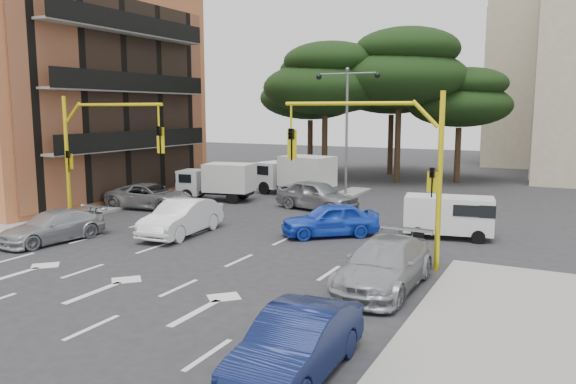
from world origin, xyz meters
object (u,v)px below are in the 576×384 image
object	(u,v)px
car_silver_cross_b	(317,195)
car_navy_parked	(297,344)
car_white_hatch	(182,218)
van_white	(448,217)
box_truck_b	(295,175)
box_truck_a	(217,182)
street_lamp_center	(347,109)
car_silver_parked	(384,265)
signal_mast_left	(94,143)
car_silver_cross_a	(150,196)
car_blue_compact	(330,220)
car_silver_wagon	(53,226)
signal_mast_right	(387,154)

from	to	relation	value
car_silver_cross_b	car_navy_parked	size ratio (longest dim) A/B	1.11
car_white_hatch	van_white	world-z (taller)	van_white
van_white	box_truck_b	size ratio (longest dim) A/B	0.70
car_white_hatch	box_truck_a	world-z (taller)	box_truck_a
street_lamp_center	box_truck_a	bearing A→B (deg)	-140.92
car_silver_parked	signal_mast_left	bearing A→B (deg)	170.26
car_silver_parked	van_white	xyz separation A→B (m)	(0.40, 7.81, 0.16)
car_silver_cross_a	box_truck_b	world-z (taller)	box_truck_b
car_silver_cross_a	box_truck_b	bearing A→B (deg)	-39.47
car_white_hatch	car_silver_parked	size ratio (longest dim) A/B	0.91
car_navy_parked	van_white	xyz separation A→B (m)	(0.31, 14.13, 0.20)
car_blue_compact	car_navy_parked	world-z (taller)	car_blue_compact
car_silver_cross_b	box_truck_b	size ratio (longest dim) A/B	0.92
street_lamp_center	car_navy_parked	distance (m)	24.74
car_silver_wagon	car_silver_cross_b	bearing A→B (deg)	68.25
signal_mast_left	car_silver_cross_b	xyz separation A→B (m)	(7.15, 8.72, -3.08)
car_white_hatch	box_truck_a	bearing A→B (deg)	109.93
car_silver_parked	box_truck_a	size ratio (longest dim) A/B	1.13
car_navy_parked	car_silver_parked	bearing A→B (deg)	89.96
car_silver_cross_a	car_silver_wagon	bearing A→B (deg)	-175.47
car_silver_cross_a	van_white	distance (m)	16.01
car_navy_parked	box_truck_a	world-z (taller)	box_truck_a
car_silver_cross_b	van_white	size ratio (longest dim) A/B	1.31
street_lamp_center	van_white	world-z (taller)	street_lamp_center
car_blue_compact	car_silver_parked	bearing A→B (deg)	-3.80
signal_mast_right	box_truck_b	xyz separation A→B (m)	(-9.78, 12.88, -2.62)
car_white_hatch	car_silver_parked	bearing A→B (deg)	-22.14
car_white_hatch	car_silver_parked	world-z (taller)	car_white_hatch
car_silver_cross_a	box_truck_b	xyz separation A→B (m)	(5.02, 7.88, 0.58)
signal_mast_right	signal_mast_left	distance (m)	13.61
van_white	car_silver_wagon	bearing A→B (deg)	-70.78
car_silver_cross_a	box_truck_a	size ratio (longest dim) A/B	1.08
car_white_hatch	car_navy_parked	size ratio (longest dim) A/B	1.09
street_lamp_center	box_truck_b	size ratio (longest dim) A/B	1.51
box_truck_b	car_silver_cross_a	bearing A→B (deg)	158.48
car_navy_parked	box_truck_a	distance (m)	22.74
car_silver_cross_b	car_blue_compact	bearing A→B (deg)	-137.77
van_white	box_truck_b	xyz separation A→B (m)	(-10.98, 7.78, 0.36)
box_truck_a	car_blue_compact	bearing A→B (deg)	-130.44
signal_mast_left	car_silver_cross_b	distance (m)	11.70
car_white_hatch	signal_mast_left	bearing A→B (deg)	-178.44
car_blue_compact	car_silver_wagon	xyz separation A→B (m)	(-9.79, -6.07, -0.08)
car_blue_compact	van_white	size ratio (longest dim) A/B	1.16
car_silver_parked	van_white	distance (m)	7.82
van_white	car_silver_cross_b	bearing A→B (deg)	-125.17
box_truck_b	car_blue_compact	bearing A→B (deg)	-135.75
car_navy_parked	car_silver_parked	distance (m)	6.32
car_silver_cross_a	car_silver_cross_b	xyz separation A→B (m)	(8.35, 3.71, 0.12)
car_silver_wagon	car_silver_cross_a	bearing A→B (deg)	109.83
street_lamp_center	box_truck_a	xyz separation A→B (m)	(-6.26, -5.09, -4.31)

